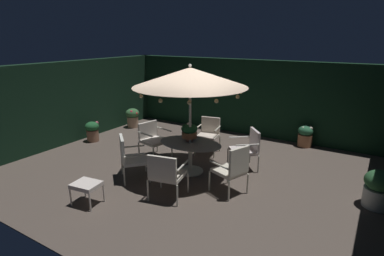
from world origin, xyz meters
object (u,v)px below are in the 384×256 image
Objects in this scene: centerpiece_planter at (189,131)px; potted_plant_left_near at (92,131)px; potted_plant_left_far at (133,117)px; patio_umbrella at (190,77)px; patio_chair_southwest at (233,167)px; patio_chair_north at (247,147)px; patio_chair_southeast at (130,155)px; patio_chair_northeast at (209,132)px; patio_dining_table at (190,149)px; potted_plant_right_far at (305,136)px; potted_plant_front_corner at (379,188)px; patio_chair_south at (166,173)px; ottoman_footrest at (86,186)px; patio_chair_east at (153,137)px.

centerpiece_planter reaches higher than potted_plant_left_near.
centerpiece_planter is 0.68× the size of potted_plant_left_far.
patio_chair_southwest is at bearing -20.47° from patio_umbrella.
patio_chair_southeast reaches higher than patio_chair_north.
patio_chair_northeast is 3.58m from potted_plant_left_far.
patio_umbrella reaches higher than patio_chair_northeast.
patio_dining_table is 0.43m from centerpiece_planter.
patio_chair_southwest is 3.80m from potted_plant_right_far.
patio_chair_north is 0.96× the size of patio_chair_southeast.
potted_plant_left_near is at bearing -163.68° from patio_chair_northeast.
patio_chair_north reaches higher than potted_plant_front_corner.
patio_chair_southeast is 0.96× the size of patio_chair_southwest.
potted_plant_left_far is at bearing 138.99° from patio_chair_south.
patio_chair_southwest is 1.90× the size of ottoman_footrest.
patio_chair_north is at bearing 40.35° from patio_umbrella.
patio_chair_southwest is 5.09m from potted_plant_left_near.
patio_chair_northeast is 2.41m from patio_chair_southwest.
centerpiece_planter is 1.36m from patio_chair_east.
patio_chair_southwest is at bearing -27.66° from potted_plant_left_far.
patio_chair_east is 2.63m from ottoman_footrest.
patio_umbrella is 2.15m from patio_chair_northeast.
patio_chair_northeast is 2.76m from patio_chair_south.
patio_chair_south is (0.37, -1.43, -0.41)m from centerpiece_planter.
patio_chair_south is at bearing 38.88° from ottoman_footrest.
patio_umbrella reaches higher than centerpiece_planter.
patio_chair_southeast is 5.14m from potted_plant_right_far.
patio_chair_south is at bearing -41.01° from potted_plant_left_far.
potted_plant_right_far is 3.37m from potted_plant_front_corner.
patio_chair_north is 1.44× the size of potted_plant_left_far.
patio_umbrella is at bearing -29.98° from potted_plant_left_far.
patio_chair_northeast reaches higher than patio_chair_south.
patio_chair_northeast is at bearing 130.24° from patio_chair_southwest.
patio_chair_northeast is 3.70m from ottoman_footrest.
centerpiece_planter reaches higher than patio_chair_southwest.
patio_umbrella is 4.22m from potted_plant_right_far.
potted_plant_left_near is at bearing 176.04° from centerpiece_planter.
patio_chair_south reaches higher than potted_plant_front_corner.
centerpiece_planter is 0.50× the size of patio_chair_east.
patio_chair_south is at bearing -77.66° from patio_umbrella.
patio_chair_north is at bearing 100.18° from patio_chair_southwest.
patio_chair_north is at bearing -19.21° from patio_chair_northeast.
patio_chair_southeast reaches higher than potted_plant_front_corner.
ottoman_footrest is at bearing -108.52° from centerpiece_planter.
patio_chair_southeast is at bearing -162.07° from potted_plant_front_corner.
patio_chair_east is at bearing 170.68° from centerpiece_planter.
potted_plant_right_far reaches higher than potted_plant_left_near.
potted_plant_left_near is (-4.01, 1.69, -0.23)m from patio_chair_south.
potted_plant_left_far reaches higher than potted_plant_left_near.
patio_chair_south is 4.36m from potted_plant_left_near.
patio_chair_northeast is 2.48m from patio_chair_southeast.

